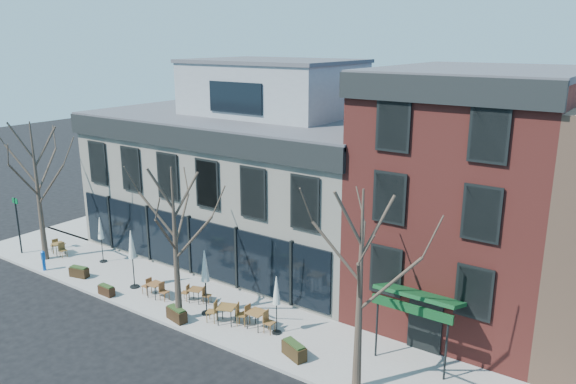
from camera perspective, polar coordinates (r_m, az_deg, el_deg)
The scene contains 23 objects.
ground at distance 30.84m, azimuth -9.65°, elevation -8.54°, with size 120.00×120.00×0.00m, color black.
sidewalk_front at distance 27.36m, azimuth -7.91°, elevation -11.53°, with size 33.50×4.70×0.15m, color gray.
sidewalk_side at distance 42.46m, azimuth -14.85°, elevation -2.02°, with size 4.50×12.00×0.15m, color gray.
corner_building at distance 32.86m, azimuth -3.74°, elevation 1.85°, with size 18.39×10.39×11.10m.
red_brick_building at distance 26.66m, azimuth 18.34°, elevation -0.10°, with size 8.20×11.78×11.18m.
tree_corner at distance 34.08m, azimuth -24.07°, elevation 0.19°, with size 3.93×3.98×7.92m.
tree_mid at distance 24.90m, azimuth -11.37°, elevation -5.14°, with size 3.50×3.55×7.04m.
tree_right at distance 19.72m, azimuth 7.33°, elevation -9.87°, with size 3.72×3.77×7.48m.
sign_pole at distance 36.21m, azimuth -25.76°, elevation -2.76°, with size 0.50×0.10×3.40m.
call_box at distance 33.44m, azimuth -23.59°, elevation -6.32°, with size 0.23×0.23×1.16m.
cafe_set_0 at distance 35.56m, azimuth -22.27°, elevation -5.23°, with size 1.62×0.73×0.83m.
cafe_set_2 at distance 28.49m, azimuth -13.32°, elevation -9.51°, with size 1.66×0.67×0.88m.
cafe_set_3 at distance 27.65m, azimuth -9.33°, elevation -10.16°, with size 1.58×0.85×0.81m.
cafe_set_4 at distance 25.52m, azimuth -6.26°, elevation -12.09°, with size 1.92×1.15×0.99m.
cafe_set_5 at distance 25.02m, azimuth -3.21°, elevation -12.64°, with size 1.84×0.75×0.97m.
umbrella_0 at distance 33.07m, azimuth -18.51°, elevation -3.73°, with size 0.42×0.42×2.65m.
umbrella_1 at distance 29.17m, azimuth -15.60°, elevation -5.46°, with size 0.49×0.49×3.05m.
umbrella_3 at distance 25.74m, azimuth -8.43°, elevation -7.80°, with size 0.50×0.50×3.09m.
umbrella_4 at distance 23.99m, azimuth -1.18°, elevation -10.27°, with size 0.42×0.42×2.63m.
planter_0 at distance 31.98m, azimuth -20.46°, elevation -7.60°, with size 1.10×0.64×0.58m.
planter_1 at distance 29.43m, azimuth -17.96°, elevation -9.46°, with size 0.92×0.38×0.51m.
planter_2 at distance 26.19m, azimuth -11.24°, elevation -12.06°, with size 1.16×0.64×0.61m.
planter_3 at distance 23.06m, azimuth 0.63°, elevation -15.75°, with size 1.24×0.83×0.64m.
Camera 1 is at (20.14, -19.80, 12.39)m, focal length 35.00 mm.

